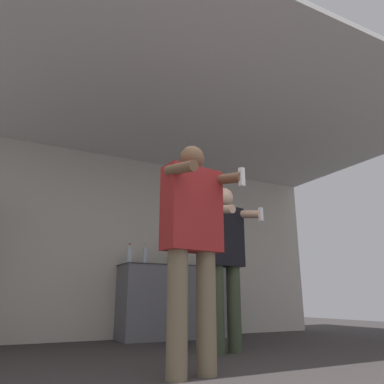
{
  "coord_description": "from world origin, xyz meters",
  "views": [
    {
      "loc": [
        -1.33,
        -1.85,
        0.51
      ],
      "look_at": [
        -0.06,
        0.61,
        1.31
      ],
      "focal_mm": 35.0,
      "sensor_mm": 36.0,
      "label": 1
    }
  ],
  "objects_px": {
    "person_woman_foreground": "(193,238)",
    "bottle_short_whiskey": "(129,255)",
    "bottle_green_wine": "(215,261)",
    "bottle_clear_vodka": "(205,261)",
    "bottle_dark_rum": "(174,256)",
    "person_man_side": "(225,255)",
    "bottle_brown_liquor": "(145,256)"
  },
  "relations": [
    {
      "from": "bottle_brown_liquor",
      "to": "bottle_dark_rum",
      "type": "relative_size",
      "value": 0.92
    },
    {
      "from": "bottle_green_wine",
      "to": "person_man_side",
      "type": "xyz_separation_m",
      "value": [
        -0.78,
        -1.53,
        -0.1
      ]
    },
    {
      "from": "bottle_clear_vodka",
      "to": "person_woman_foreground",
      "type": "bearing_deg",
      "value": -121.19
    },
    {
      "from": "bottle_brown_liquor",
      "to": "bottle_short_whiskey",
      "type": "xyz_separation_m",
      "value": [
        -0.22,
        0.0,
        -0.0
      ]
    },
    {
      "from": "bottle_green_wine",
      "to": "person_woman_foreground",
      "type": "distance_m",
      "value": 2.9
    },
    {
      "from": "bottle_clear_vodka",
      "to": "person_man_side",
      "type": "distance_m",
      "value": 1.65
    },
    {
      "from": "bottle_green_wine",
      "to": "person_man_side",
      "type": "relative_size",
      "value": 0.15
    },
    {
      "from": "bottle_brown_liquor",
      "to": "person_woman_foreground",
      "type": "relative_size",
      "value": 0.17
    },
    {
      "from": "bottle_short_whiskey",
      "to": "person_woman_foreground",
      "type": "xyz_separation_m",
      "value": [
        -0.3,
        -2.41,
        -0.12
      ]
    },
    {
      "from": "bottle_dark_rum",
      "to": "person_woman_foreground",
      "type": "height_order",
      "value": "person_woman_foreground"
    },
    {
      "from": "bottle_brown_liquor",
      "to": "bottle_clear_vodka",
      "type": "relative_size",
      "value": 1.15
    },
    {
      "from": "bottle_dark_rum",
      "to": "bottle_short_whiskey",
      "type": "bearing_deg",
      "value": 180.0
    },
    {
      "from": "bottle_clear_vodka",
      "to": "person_woman_foreground",
      "type": "xyz_separation_m",
      "value": [
        -1.46,
        -2.41,
        -0.1
      ]
    },
    {
      "from": "bottle_dark_rum",
      "to": "person_woman_foreground",
      "type": "distance_m",
      "value": 2.59
    },
    {
      "from": "bottle_brown_liquor",
      "to": "bottle_short_whiskey",
      "type": "relative_size",
      "value": 1.06
    },
    {
      "from": "person_woman_foreground",
      "to": "person_man_side",
      "type": "height_order",
      "value": "person_man_side"
    },
    {
      "from": "person_woman_foreground",
      "to": "person_man_side",
      "type": "xyz_separation_m",
      "value": [
        0.84,
        0.88,
        0.01
      ]
    },
    {
      "from": "person_woman_foreground",
      "to": "person_man_side",
      "type": "bearing_deg",
      "value": 46.4
    },
    {
      "from": "person_woman_foreground",
      "to": "bottle_short_whiskey",
      "type": "bearing_deg",
      "value": 82.95
    },
    {
      "from": "person_man_side",
      "to": "bottle_clear_vodka",
      "type": "bearing_deg",
      "value": 67.94
    },
    {
      "from": "bottle_dark_rum",
      "to": "bottle_green_wine",
      "type": "distance_m",
      "value": 0.67
    },
    {
      "from": "bottle_brown_liquor",
      "to": "bottle_clear_vodka",
      "type": "bearing_deg",
      "value": 0.0
    },
    {
      "from": "bottle_dark_rum",
      "to": "bottle_green_wine",
      "type": "height_order",
      "value": "bottle_dark_rum"
    },
    {
      "from": "bottle_clear_vodka",
      "to": "bottle_dark_rum",
      "type": "distance_m",
      "value": 0.5
    },
    {
      "from": "bottle_brown_liquor",
      "to": "bottle_clear_vodka",
      "type": "xyz_separation_m",
      "value": [
        0.94,
        0.0,
        -0.03
      ]
    },
    {
      "from": "person_man_side",
      "to": "person_woman_foreground",
      "type": "bearing_deg",
      "value": -133.6
    },
    {
      "from": "bottle_brown_liquor",
      "to": "bottle_green_wine",
      "type": "xyz_separation_m",
      "value": [
        1.1,
        -0.0,
        -0.02
      ]
    },
    {
      "from": "bottle_short_whiskey",
      "to": "person_man_side",
      "type": "height_order",
      "value": "person_man_side"
    },
    {
      "from": "bottle_clear_vodka",
      "to": "person_woman_foreground",
      "type": "relative_size",
      "value": 0.15
    },
    {
      "from": "bottle_short_whiskey",
      "to": "person_woman_foreground",
      "type": "height_order",
      "value": "person_woman_foreground"
    },
    {
      "from": "bottle_dark_rum",
      "to": "person_man_side",
      "type": "distance_m",
      "value": 1.54
    },
    {
      "from": "bottle_short_whiskey",
      "to": "bottle_green_wine",
      "type": "xyz_separation_m",
      "value": [
        1.32,
        -0.0,
        -0.02
      ]
    }
  ]
}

